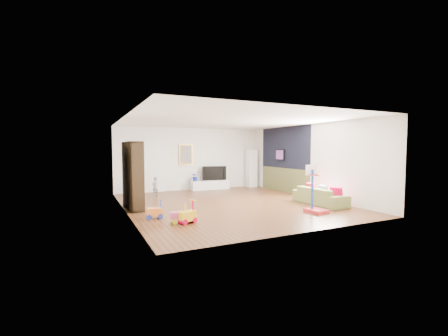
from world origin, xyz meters
name	(u,v)px	position (x,y,z in m)	size (l,w,h in m)	color
floor	(229,204)	(0.00, 0.00, 0.00)	(6.50, 7.50, 0.00)	brown
ceiling	(229,121)	(0.00, 0.00, 2.70)	(6.50, 7.50, 0.00)	white
wall_back	(191,159)	(0.00, 3.75, 1.35)	(6.50, 0.00, 2.70)	silver
wall_front	(308,170)	(0.00, -3.75, 1.35)	(6.50, 0.00, 2.70)	silver
wall_left	(125,165)	(-3.25, 0.00, 1.35)	(0.00, 7.50, 2.70)	silver
wall_right	(307,161)	(3.25, 0.00, 1.35)	(0.00, 7.50, 2.70)	silver
navy_accent	(284,148)	(3.23, 1.40, 1.85)	(0.01, 3.20, 1.70)	black
olive_wainscot	(284,180)	(3.23, 1.40, 0.50)	(0.01, 3.20, 1.00)	brown
doorway	(148,167)	(-1.90, 3.71, 1.05)	(1.45, 0.06, 2.10)	white
painting_back	(186,155)	(-0.25, 3.71, 1.55)	(0.62, 0.06, 0.92)	gold
artwork_right	(280,155)	(3.17, 1.60, 1.55)	(0.04, 0.56, 0.46)	#7F3F8C
media_console	(210,185)	(0.77, 3.47, 0.20)	(1.72, 0.43, 0.40)	silver
tall_cabinet	(251,168)	(2.88, 3.44, 0.88)	(0.41, 0.41, 1.76)	white
bookshelf	(133,175)	(-2.98, 0.50, 1.00)	(0.36, 1.38, 2.01)	black
sofa	(320,196)	(2.60, -1.38, 0.27)	(1.88, 0.73, 0.55)	olive
basketball_hoop	(317,189)	(1.58, -2.31, 0.68)	(0.47, 0.57, 1.36)	red
ride_on_yellow	(187,212)	(-2.08, -1.89, 0.27)	(0.41, 0.26, 0.55)	yellow
ride_on_orange	(154,209)	(-2.69, -1.05, 0.26)	(0.39, 0.24, 0.51)	orange
ride_on_pink	(179,212)	(-2.24, -1.77, 0.26)	(0.38, 0.24, 0.51)	#CD4B87
child	(155,186)	(-1.85, 2.62, 0.37)	(0.27, 0.18, 0.75)	slate
tv	(214,173)	(0.98, 3.53, 0.72)	(1.09, 0.14, 0.63)	black
vase_plant	(195,176)	(0.09, 3.48, 0.61)	(0.38, 0.33, 0.42)	#142698
pillow_left	(337,193)	(2.75, -1.92, 0.43)	(0.10, 0.38, 0.38)	#CC023B
pillow_center	(324,191)	(2.75, -1.39, 0.43)	(0.10, 0.36, 0.36)	white
pillow_right	(312,189)	(2.74, -0.83, 0.43)	(0.11, 0.40, 0.40)	red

